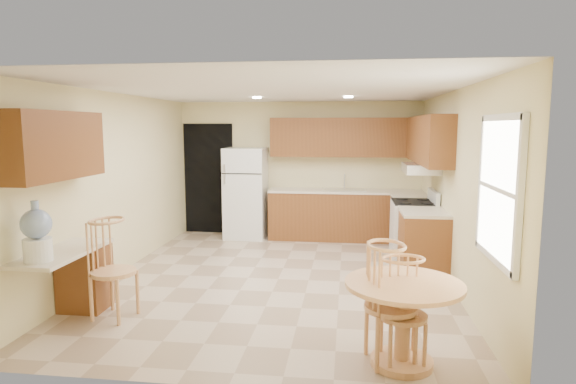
# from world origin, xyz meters

# --- Properties ---
(floor) EXTENTS (5.50, 5.50, 0.00)m
(floor) POSITION_xyz_m (0.00, 0.00, 0.00)
(floor) COLOR tan
(floor) RESTS_ON ground
(ceiling) EXTENTS (4.50, 5.50, 0.02)m
(ceiling) POSITION_xyz_m (0.00, 0.00, 2.50)
(ceiling) COLOR white
(ceiling) RESTS_ON wall_back
(wall_back) EXTENTS (4.50, 0.02, 2.50)m
(wall_back) POSITION_xyz_m (0.00, 2.75, 1.25)
(wall_back) COLOR beige
(wall_back) RESTS_ON floor
(wall_front) EXTENTS (4.50, 0.02, 2.50)m
(wall_front) POSITION_xyz_m (0.00, -2.75, 1.25)
(wall_front) COLOR beige
(wall_front) RESTS_ON floor
(wall_left) EXTENTS (0.02, 5.50, 2.50)m
(wall_left) POSITION_xyz_m (-2.25, 0.00, 1.25)
(wall_left) COLOR beige
(wall_left) RESTS_ON floor
(wall_right) EXTENTS (0.02, 5.50, 2.50)m
(wall_right) POSITION_xyz_m (2.25, 0.00, 1.25)
(wall_right) COLOR beige
(wall_right) RESTS_ON floor
(doorway) EXTENTS (0.90, 0.02, 2.10)m
(doorway) POSITION_xyz_m (-1.75, 2.73, 1.05)
(doorway) COLOR black
(doorway) RESTS_ON floor
(base_cab_back) EXTENTS (2.75, 0.60, 0.87)m
(base_cab_back) POSITION_xyz_m (0.88, 2.45, 0.43)
(base_cab_back) COLOR brown
(base_cab_back) RESTS_ON floor
(counter_back) EXTENTS (2.75, 0.63, 0.04)m
(counter_back) POSITION_xyz_m (0.88, 2.45, 0.89)
(counter_back) COLOR beige
(counter_back) RESTS_ON base_cab_back
(base_cab_right_a) EXTENTS (0.60, 0.59, 0.87)m
(base_cab_right_a) POSITION_xyz_m (1.95, 1.85, 0.43)
(base_cab_right_a) COLOR brown
(base_cab_right_a) RESTS_ON floor
(counter_right_a) EXTENTS (0.63, 0.59, 0.04)m
(counter_right_a) POSITION_xyz_m (1.95, 1.85, 0.89)
(counter_right_a) COLOR beige
(counter_right_a) RESTS_ON base_cab_right_a
(base_cab_right_b) EXTENTS (0.60, 0.80, 0.87)m
(base_cab_right_b) POSITION_xyz_m (1.95, 0.40, 0.43)
(base_cab_right_b) COLOR brown
(base_cab_right_b) RESTS_ON floor
(counter_right_b) EXTENTS (0.63, 0.80, 0.04)m
(counter_right_b) POSITION_xyz_m (1.95, 0.40, 0.89)
(counter_right_b) COLOR beige
(counter_right_b) RESTS_ON base_cab_right_b
(upper_cab_back) EXTENTS (2.75, 0.33, 0.70)m
(upper_cab_back) POSITION_xyz_m (0.88, 2.58, 1.85)
(upper_cab_back) COLOR brown
(upper_cab_back) RESTS_ON wall_back
(upper_cab_right) EXTENTS (0.33, 2.42, 0.70)m
(upper_cab_right) POSITION_xyz_m (2.08, 1.21, 1.85)
(upper_cab_right) COLOR brown
(upper_cab_right) RESTS_ON wall_right
(upper_cab_left) EXTENTS (0.33, 1.40, 0.70)m
(upper_cab_left) POSITION_xyz_m (-2.08, -1.60, 1.85)
(upper_cab_left) COLOR brown
(upper_cab_left) RESTS_ON wall_left
(sink) EXTENTS (0.78, 0.44, 0.01)m
(sink) POSITION_xyz_m (0.85, 2.45, 0.91)
(sink) COLOR silver
(sink) RESTS_ON counter_back
(range_hood) EXTENTS (0.50, 0.76, 0.14)m
(range_hood) POSITION_xyz_m (2.00, 1.18, 1.42)
(range_hood) COLOR silver
(range_hood) RESTS_ON upper_cab_right
(desk_pedestal) EXTENTS (0.48, 0.42, 0.72)m
(desk_pedestal) POSITION_xyz_m (-2.00, -1.32, 0.36)
(desk_pedestal) COLOR brown
(desk_pedestal) RESTS_ON floor
(desk_top) EXTENTS (0.50, 1.20, 0.04)m
(desk_top) POSITION_xyz_m (-2.00, -1.70, 0.75)
(desk_top) COLOR beige
(desk_top) RESTS_ON desk_pedestal
(window) EXTENTS (0.06, 1.12, 1.30)m
(window) POSITION_xyz_m (2.23, -1.85, 1.50)
(window) COLOR white
(window) RESTS_ON wall_right
(can_light_a) EXTENTS (0.14, 0.14, 0.02)m
(can_light_a) POSITION_xyz_m (-0.50, 1.20, 2.48)
(can_light_a) COLOR white
(can_light_a) RESTS_ON ceiling
(can_light_b) EXTENTS (0.14, 0.14, 0.02)m
(can_light_b) POSITION_xyz_m (0.90, 1.20, 2.48)
(can_light_b) COLOR white
(can_light_b) RESTS_ON ceiling
(refrigerator) EXTENTS (0.73, 0.71, 1.66)m
(refrigerator) POSITION_xyz_m (-0.95, 2.40, 0.83)
(refrigerator) COLOR white
(refrigerator) RESTS_ON floor
(stove) EXTENTS (0.65, 0.76, 1.09)m
(stove) POSITION_xyz_m (1.92, 1.18, 0.47)
(stove) COLOR white
(stove) RESTS_ON floor
(dining_table) EXTENTS (1.00, 1.00, 0.74)m
(dining_table) POSITION_xyz_m (1.40, -2.20, 0.48)
(dining_table) COLOR tan
(dining_table) RESTS_ON floor
(chair_table_a) EXTENTS (0.46, 0.60, 1.04)m
(chair_table_a) POSITION_xyz_m (1.30, -2.26, 0.64)
(chair_table_a) COLOR tan
(chair_table_a) RESTS_ON floor
(chair_table_b) EXTENTS (0.41, 0.42, 0.93)m
(chair_table_b) POSITION_xyz_m (1.40, -2.29, 0.57)
(chair_table_b) COLOR tan
(chair_table_b) RESTS_ON floor
(chair_desk) EXTENTS (0.47, 0.61, 1.06)m
(chair_desk) POSITION_xyz_m (-1.55, -1.62, 0.65)
(chair_desk) COLOR tan
(chair_desk) RESTS_ON floor
(water_crock) EXTENTS (0.28, 0.28, 0.58)m
(water_crock) POSITION_xyz_m (-2.00, -2.09, 1.03)
(water_crock) COLOR white
(water_crock) RESTS_ON desk_top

